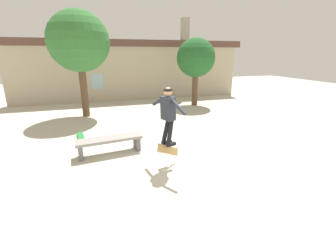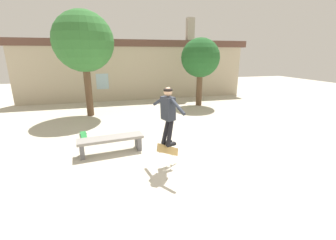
{
  "view_description": "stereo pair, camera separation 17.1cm",
  "coord_description": "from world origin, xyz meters",
  "px_view_note": "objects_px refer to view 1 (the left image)",
  "views": [
    {
      "loc": [
        -2.05,
        -4.92,
        2.78
      ],
      "look_at": [
        -0.52,
        0.11,
        1.22
      ],
      "focal_mm": 24.0,
      "sensor_mm": 36.0,
      "label": 1
    },
    {
      "loc": [
        -1.89,
        -4.97,
        2.78
      ],
      "look_at": [
        -0.52,
        0.11,
        1.22
      ],
      "focal_mm": 24.0,
      "sensor_mm": 36.0,
      "label": 2
    }
  ],
  "objects_px": {
    "tree_right": "(196,58)",
    "skateboard_flipping": "(168,150)",
    "park_bench": "(110,142)",
    "tree_left": "(79,42)",
    "skateboard_resting": "(81,136)",
    "skater": "(168,111)"
  },
  "relations": [
    {
      "from": "tree_left",
      "to": "skater",
      "type": "relative_size",
      "value": 3.14
    },
    {
      "from": "skater",
      "to": "tree_right",
      "type": "bearing_deg",
      "value": 41.73
    },
    {
      "from": "tree_left",
      "to": "skater",
      "type": "distance_m",
      "value": 6.4
    },
    {
      "from": "tree_right",
      "to": "skateboard_flipping",
      "type": "distance_m",
      "value": 7.67
    },
    {
      "from": "skater",
      "to": "skateboard_resting",
      "type": "height_order",
      "value": "skater"
    },
    {
      "from": "tree_right",
      "to": "skateboard_resting",
      "type": "distance_m",
      "value": 7.32
    },
    {
      "from": "park_bench",
      "to": "skater",
      "type": "distance_m",
      "value": 2.12
    },
    {
      "from": "tree_right",
      "to": "skateboard_flipping",
      "type": "height_order",
      "value": "tree_right"
    },
    {
      "from": "tree_right",
      "to": "tree_left",
      "type": "relative_size",
      "value": 0.79
    },
    {
      "from": "tree_left",
      "to": "skateboard_flipping",
      "type": "xyz_separation_m",
      "value": [
        2.21,
        -5.76,
        -2.81
      ]
    },
    {
      "from": "tree_left",
      "to": "skater",
      "type": "xyz_separation_m",
      "value": [
        2.22,
        -5.72,
        -1.82
      ]
    },
    {
      "from": "skateboard_resting",
      "to": "skater",
      "type": "bearing_deg",
      "value": -148.88
    },
    {
      "from": "tree_right",
      "to": "park_bench",
      "type": "distance_m",
      "value": 7.52
    },
    {
      "from": "tree_right",
      "to": "park_bench",
      "type": "relative_size",
      "value": 1.92
    },
    {
      "from": "park_bench",
      "to": "skateboard_resting",
      "type": "bearing_deg",
      "value": 113.21
    },
    {
      "from": "park_bench",
      "to": "tree_left",
      "type": "bearing_deg",
      "value": 93.63
    },
    {
      "from": "park_bench",
      "to": "skateboard_resting",
      "type": "relative_size",
      "value": 2.26
    },
    {
      "from": "skater",
      "to": "skateboard_flipping",
      "type": "relative_size",
      "value": 2.11
    },
    {
      "from": "tree_left",
      "to": "skateboard_flipping",
      "type": "relative_size",
      "value": 6.64
    },
    {
      "from": "park_bench",
      "to": "skateboard_resting",
      "type": "xyz_separation_m",
      "value": [
        -0.9,
        1.57,
        -0.29
      ]
    },
    {
      "from": "skateboard_resting",
      "to": "tree_left",
      "type": "bearing_deg",
      "value": -10.22
    },
    {
      "from": "tree_left",
      "to": "tree_right",
      "type": "bearing_deg",
      "value": 7.07
    }
  ]
}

